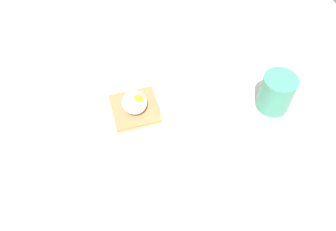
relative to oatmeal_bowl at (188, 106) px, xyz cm
name	(u,v)px	position (x,y,z in cm)	size (l,w,h in cm)	color
ground_plane	(168,126)	(-0.73, 4.54, -5.01)	(120.00, 120.00, 2.00)	beige
plate	(168,121)	(-0.73, 4.54, -3.22)	(29.55, 29.55, 1.60)	silver
oatmeal_bowl	(188,106)	(0.00, 0.00, 0.00)	(12.45, 12.45, 5.78)	white
toast_slice	(135,109)	(3.63, 10.99, -2.22)	(10.75, 10.75, 1.41)	olive
poached_egg	(135,102)	(3.60, 10.88, 0.21)	(6.22, 5.47, 3.89)	white
banana_slice_front	(164,159)	(-10.04, 7.57, -2.48)	(3.88, 3.88, 1.13)	beige
banana_slice_left	(163,142)	(-6.18, 6.89, -2.31)	(3.87, 3.82, 1.63)	beige
banana_slice_back	(183,147)	(-8.15, 3.26, -2.59)	(3.96, 3.96, 0.91)	#EFEBC0
banana_slice_right	(152,154)	(-8.37, 9.64, -2.41)	(3.96, 3.87, 1.45)	#EDEDC3
coffee_mug	(276,92)	(-1.23, -19.97, 0.47)	(7.49, 7.49, 8.75)	#3B8269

